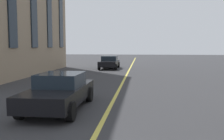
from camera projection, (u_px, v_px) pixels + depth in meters
name	position (u px, v px, depth m)	size (l,w,h in m)	color
lane_centre_line	(118.00, 92.00, 13.16)	(80.00, 0.16, 0.01)	#D8C64C
car_black_trailing	(109.00, 62.00, 26.94)	(4.40, 1.95, 1.37)	black
car_black_far	(60.00, 91.00, 9.61)	(4.40, 1.95, 1.37)	black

